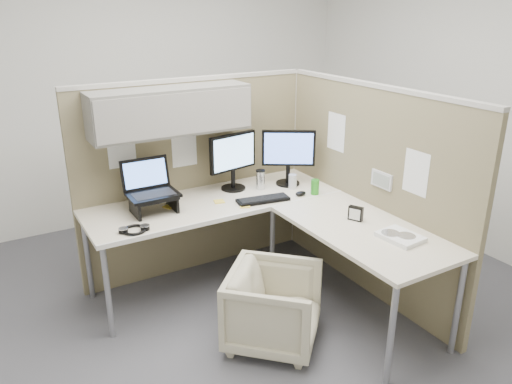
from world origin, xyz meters
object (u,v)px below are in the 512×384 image
monitor_left (233,157)px  keyboard (263,200)px  desk (267,217)px  office_chair (274,304)px

monitor_left → keyboard: size_ratio=1.14×
desk → office_chair: (-0.24, -0.48, -0.39)m
office_chair → monitor_left: 1.28m
desk → office_chair: size_ratio=3.37×
keyboard → office_chair: bearing=-106.8°
office_chair → keyboard: keyboard is taller
desk → office_chair: desk is taller
monitor_left → office_chair: bearing=-114.5°
office_chair → monitor_left: (0.25, 1.04, 0.71)m
office_chair → keyboard: bearing=18.8°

